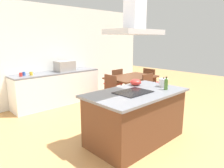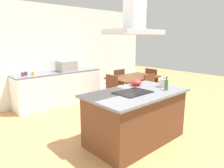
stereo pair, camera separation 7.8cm
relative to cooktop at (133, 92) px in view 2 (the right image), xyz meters
name	(u,v)px [view 2 (the right image)]	position (x,y,z in m)	size (l,w,h in m)	color
ground	(87,117)	(0.09, 1.50, -0.91)	(16.00, 16.00, 0.00)	tan
wall_back	(49,55)	(0.09, 3.25, 0.44)	(7.20, 0.10, 2.70)	white
kitchen_island	(136,116)	(0.09, 0.00, -0.45)	(1.79, 1.03, 0.90)	#59331E
cooktop	(133,92)	(0.00, 0.00, 0.00)	(0.60, 0.44, 0.01)	black
tea_kettle	(164,83)	(0.75, -0.10, 0.07)	(0.22, 0.17, 0.18)	silver
olive_oil_bottle	(166,85)	(0.57, -0.27, 0.09)	(0.07, 0.07, 0.23)	#47722D
mixing_bowl	(136,82)	(0.46, 0.33, 0.05)	(0.22, 0.22, 0.12)	red
back_counter	(59,88)	(0.15, 2.88, -0.46)	(2.41, 0.62, 0.90)	white
countertop_microwave	(67,66)	(0.42, 2.88, 0.13)	(0.50, 0.38, 0.28)	#9E9993
coffee_mug_red	(23,74)	(-0.80, 2.86, 0.04)	(0.08, 0.08, 0.09)	red
coffee_mug_blue	(26,73)	(-0.70, 2.94, 0.04)	(0.08, 0.08, 0.09)	#2D56B2
coffee_mug_yellow	(33,73)	(-0.56, 2.84, 0.04)	(0.08, 0.08, 0.09)	gold
dining_table	(133,80)	(1.74, 1.56, -0.24)	(1.40, 0.90, 0.75)	#59331E
chair_at_right_end	(153,81)	(2.66, 1.56, -0.40)	(0.42, 0.42, 0.89)	red
chair_facing_island	(152,89)	(1.74, 0.89, -0.40)	(0.42, 0.42, 0.89)	red
chair_facing_back_wall	(117,81)	(1.74, 2.22, -0.40)	(0.42, 0.42, 0.89)	red
chair_at_left_end	(109,90)	(0.83, 1.56, -0.40)	(0.42, 0.42, 0.89)	red
range_hood	(135,18)	(0.00, 0.00, 1.20)	(0.90, 0.55, 0.78)	#ADADB2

